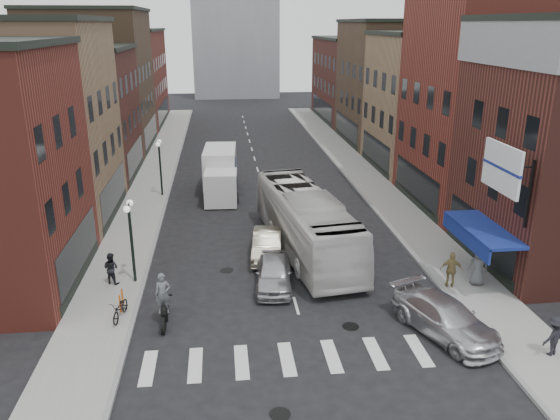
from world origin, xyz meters
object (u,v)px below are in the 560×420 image
object	(u,v)px
sedan_left_far	(267,244)
curb_car	(445,318)
ped_left_solo	(111,268)
ped_right_c	(478,266)
transit_bus	(306,222)
streetlamp_near	(130,227)
ped_right_a	(554,336)
ped_right_b	(452,270)
sedan_left_near	(274,273)
billboard_sign	(503,169)
bike_rack	(121,300)
streetlamp_far	(160,157)
box_truck	(220,173)
motorcycle_rider	(164,301)
parked_bicycle	(120,309)

from	to	relation	value
sedan_left_far	curb_car	bearing A→B (deg)	-45.80
ped_left_solo	ped_right_c	size ratio (longest dim) A/B	0.83
transit_bus	ped_right_c	distance (m)	9.09
streetlamp_near	ped_right_a	xyz separation A→B (m)	(16.32, -8.00, -1.98)
curb_car	ped_right_b	bearing A→B (deg)	42.34
streetlamp_near	ped_right_a	world-z (taller)	streetlamp_near
ped_right_c	sedan_left_near	bearing A→B (deg)	5.68
billboard_sign	curb_car	size ratio (longest dim) A/B	0.74
streetlamp_near	curb_car	world-z (taller)	streetlamp_near
sedan_left_near	ped_right_b	xyz separation A→B (m)	(8.21, -1.24, 0.31)
curb_car	billboard_sign	bearing A→B (deg)	17.85
sedan_left_near	ped_right_c	distance (m)	9.62
transit_bus	sedan_left_far	size ratio (longest dim) A/B	2.83
bike_rack	sedan_left_far	bearing A→B (deg)	37.46
sedan_left_near	ped_right_c	size ratio (longest dim) A/B	2.24
sedan_left_far	streetlamp_far	bearing A→B (deg)	127.00
transit_bus	ped_left_solo	xyz separation A→B (m)	(-9.80, -3.21, -0.77)
box_truck	sedan_left_far	world-z (taller)	box_truck
box_truck	ped_right_b	distance (m)	19.48
curb_car	ped_left_solo	world-z (taller)	ped_left_solo
ped_right_a	streetlamp_far	bearing A→B (deg)	-75.87
bike_rack	ped_left_solo	size ratio (longest dim) A/B	0.52
sedan_left_near	ped_right_c	bearing A→B (deg)	-0.97
sedan_left_far	ped_right_a	size ratio (longest dim) A/B	2.75
billboard_sign	ped_left_solo	distance (m)	18.13
transit_bus	curb_car	bearing A→B (deg)	-72.78
ped_left_solo	ped_right_b	world-z (taller)	ped_right_b
bike_rack	motorcycle_rider	bearing A→B (deg)	-32.50
streetlamp_far	box_truck	bearing A→B (deg)	1.41
bike_rack	transit_bus	size ratio (longest dim) A/B	0.07
streetlamp_near	sedan_left_near	xyz separation A→B (m)	(6.60, -1.00, -2.20)
bike_rack	ped_right_a	world-z (taller)	ped_right_a
box_truck	ped_right_a	world-z (taller)	box_truck
billboard_sign	ped_left_solo	bearing A→B (deg)	168.76
box_truck	ped_right_a	xyz separation A→B (m)	(12.09, -22.10, -0.66)
motorcycle_rider	streetlamp_far	bearing A→B (deg)	90.24
bike_rack	parked_bicycle	size ratio (longest dim) A/B	0.48
billboard_sign	streetlamp_far	bearing A→B (deg)	132.41
billboard_sign	parked_bicycle	xyz separation A→B (m)	(-16.09, -0.01, -5.54)
streetlamp_near	ped_right_a	size ratio (longest dim) A/B	2.64
parked_bicycle	ped_right_b	world-z (taller)	ped_right_b
transit_bus	parked_bicycle	world-z (taller)	transit_bus
bike_rack	sedan_left_far	size ratio (longest dim) A/B	0.19
motorcycle_rider	ped_right_c	xyz separation A→B (m)	(14.40, 1.80, 0.00)
parked_bicycle	billboard_sign	bearing A→B (deg)	9.45
box_truck	ped_right_b	size ratio (longest dim) A/B	4.30
ped_right_c	streetlamp_near	bearing A→B (deg)	4.96
sedan_left_near	parked_bicycle	distance (m)	7.16
bike_rack	transit_bus	world-z (taller)	transit_bus
streetlamp_far	ped_left_solo	distance (m)	14.29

